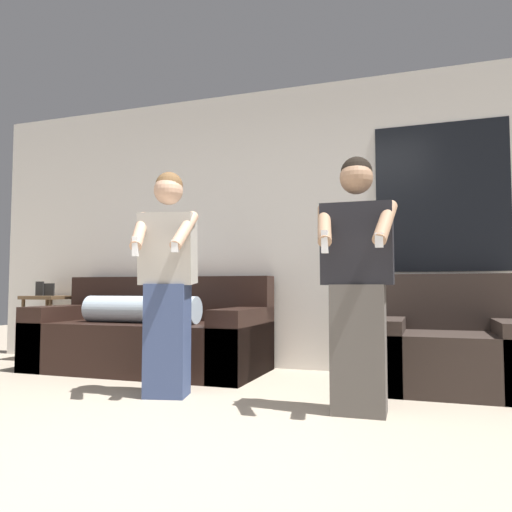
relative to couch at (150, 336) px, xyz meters
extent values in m
plane|color=tan|center=(1.25, -2.22, -0.31)|extent=(14.00, 14.00, 0.00)
cube|color=silver|center=(1.25, 0.51, 1.04)|extent=(6.85, 0.06, 2.70)
cube|color=black|center=(2.57, 0.48, 1.24)|extent=(1.10, 0.01, 1.30)
cube|color=black|center=(0.00, -0.04, -0.09)|extent=(2.14, 0.96, 0.45)
cube|color=black|center=(0.00, 0.32, 0.35)|extent=(2.14, 0.22, 0.42)
cube|color=black|center=(-0.93, -0.04, -0.02)|extent=(0.28, 0.96, 0.59)
cube|color=black|center=(0.93, -0.04, -0.02)|extent=(0.28, 0.96, 0.59)
cylinder|color=silver|center=(0.00, -0.16, 0.26)|extent=(1.10, 0.24, 0.24)
cube|color=#332823|center=(2.58, -0.09, -0.10)|extent=(0.98, 0.84, 0.43)
cube|color=#332823|center=(2.58, 0.23, 0.34)|extent=(0.98, 0.20, 0.44)
cube|color=#332823|center=(2.18, -0.09, -0.05)|extent=(0.18, 0.84, 0.53)
cube|color=#332823|center=(2.98, -0.09, -0.05)|extent=(0.18, 0.84, 0.53)
cube|color=brown|center=(-1.38, 0.24, 0.35)|extent=(0.43, 0.43, 0.04)
cylinder|color=brown|center=(-1.56, 0.07, 0.01)|extent=(0.04, 0.04, 0.64)
cylinder|color=brown|center=(-1.20, 0.07, 0.01)|extent=(0.04, 0.04, 0.64)
cylinder|color=brown|center=(-1.56, 0.41, 0.01)|extent=(0.04, 0.04, 0.64)
cylinder|color=brown|center=(-1.20, 0.41, 0.01)|extent=(0.04, 0.04, 0.64)
cube|color=black|center=(-1.49, 0.22, 0.43)|extent=(0.10, 0.02, 0.17)
cube|color=black|center=(-1.38, 0.24, 0.42)|extent=(0.13, 0.02, 0.15)
cube|color=#384770|center=(0.69, -0.93, 0.08)|extent=(0.33, 0.30, 0.79)
cube|color=#ADA89E|center=(0.69, -0.94, 0.73)|extent=(0.43, 0.34, 0.52)
sphere|color=tan|center=(0.70, -0.95, 1.15)|extent=(0.21, 0.21, 0.21)
sphere|color=brown|center=(0.70, -0.94, 1.18)|extent=(0.20, 0.20, 0.20)
cylinder|color=tan|center=(0.58, -1.12, 0.84)|extent=(0.21, 0.36, 0.30)
cube|color=white|center=(0.63, -1.26, 0.72)|extent=(0.04, 0.04, 0.13)
cylinder|color=tan|center=(0.88, -1.05, 0.84)|extent=(0.10, 0.36, 0.30)
cube|color=white|center=(0.89, -1.20, 0.72)|extent=(0.05, 0.04, 0.08)
cube|color=#56514C|center=(2.03, -0.98, 0.08)|extent=(0.33, 0.25, 0.78)
cube|color=black|center=(2.03, -0.99, 0.72)|extent=(0.44, 0.24, 0.50)
sphere|color=#A37A5B|center=(2.03, -0.99, 1.13)|extent=(0.21, 0.21, 0.21)
sphere|color=black|center=(2.03, -0.98, 1.17)|extent=(0.20, 0.20, 0.20)
cylinder|color=#A37A5B|center=(1.86, -1.14, 0.83)|extent=(0.15, 0.36, 0.30)
cube|color=white|center=(1.89, -1.29, 0.71)|extent=(0.04, 0.04, 0.13)
cylinder|color=#A37A5B|center=(2.21, -1.13, 0.83)|extent=(0.13, 0.36, 0.30)
cube|color=white|center=(2.19, -1.28, 0.71)|extent=(0.04, 0.04, 0.08)
camera|label=1|loc=(2.43, -4.09, 0.45)|focal=35.00mm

